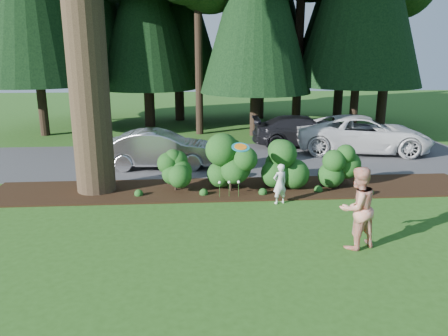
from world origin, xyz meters
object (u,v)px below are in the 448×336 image
(car_silver_wagon, at_px, (160,149))
(car_white_suv, at_px, (363,134))
(child, at_px, (280,184))
(frisbee, at_px, (241,147))
(car_dark_suv, at_px, (304,131))
(adult, at_px, (357,208))

(car_silver_wagon, bearing_deg, car_white_suv, -75.84)
(child, xyz_separation_m, frisbee, (-1.18, 0.18, 1.11))
(child, bearing_deg, car_dark_suv, -129.53)
(car_silver_wagon, distance_m, car_dark_suv, 7.52)
(car_white_suv, bearing_deg, child, 152.58)
(child, height_order, adult, adult)
(car_silver_wagon, height_order, adult, adult)
(frisbee, bearing_deg, adult, -54.99)
(car_white_suv, distance_m, child, 8.30)
(car_white_suv, height_order, frisbee, frisbee)
(child, xyz_separation_m, adult, (1.17, -3.17, 0.36))
(car_white_suv, height_order, adult, adult)
(car_dark_suv, height_order, adult, adult)
(adult, bearing_deg, car_white_suv, -133.15)
(adult, distance_m, frisbee, 4.16)
(car_silver_wagon, bearing_deg, frisbee, -146.61)
(car_silver_wagon, bearing_deg, child, -137.81)
(child, bearing_deg, adult, 89.75)
(car_white_suv, distance_m, frisbee, 8.99)
(car_dark_suv, bearing_deg, car_white_suv, -117.99)
(car_silver_wagon, height_order, car_dark_suv, car_silver_wagon)
(car_silver_wagon, bearing_deg, adult, -145.27)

